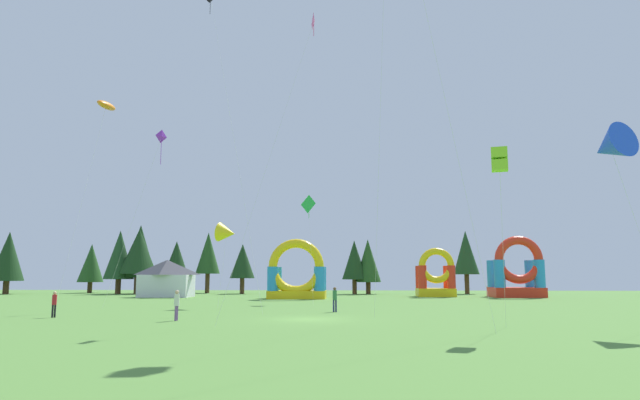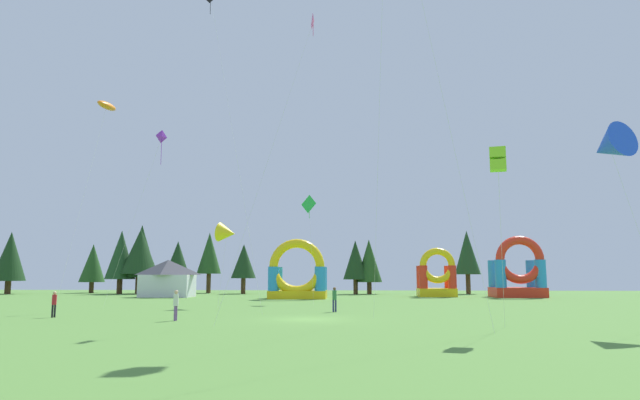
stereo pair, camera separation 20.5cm
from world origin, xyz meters
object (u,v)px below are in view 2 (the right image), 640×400
(kite_lime_box, at_px, (498,160))
(person_left_edge, at_px, (54,302))
(person_near_camera, at_px, (334,297))
(kite_purple_diamond, at_px, (162,140))
(kite_pink_diamond, at_px, (313,25))
(inflatable_blue_arch, at_px, (297,278))
(kite_orange_parafoil, at_px, (107,106))
(festival_tent, at_px, (168,278))
(inflatable_orange_dome, at_px, (518,275))
(inflatable_yellow_castle, at_px, (437,279))
(person_far_side, at_px, (176,302))
(kite_yellow_delta, at_px, (227,233))
(kite_blue_delta, at_px, (609,146))
(kite_green_diamond, at_px, (310,206))

(kite_lime_box, relative_size, person_left_edge, 5.33)
(person_near_camera, bearing_deg, kite_purple_diamond, 155.21)
(kite_pink_diamond, height_order, inflatable_blue_arch, kite_pink_diamond)
(kite_orange_parafoil, relative_size, festival_tent, 2.96)
(kite_purple_diamond, xyz_separation_m, kite_pink_diamond, (13.39, -8.60, 5.75))
(kite_orange_parafoil, distance_m, inflatable_blue_arch, 26.96)
(kite_lime_box, distance_m, inflatable_orange_dome, 42.48)
(inflatable_blue_arch, height_order, festival_tent, inflatable_blue_arch)
(kite_purple_diamond, xyz_separation_m, person_near_camera, (14.66, -4.59, -12.84))
(festival_tent, bearing_deg, kite_orange_parafoil, -85.81)
(inflatable_yellow_castle, xyz_separation_m, inflatable_orange_dome, (9.23, -1.22, 0.45))
(inflatable_yellow_castle, distance_m, festival_tent, 32.01)
(person_left_edge, distance_m, person_far_side, 8.57)
(kite_orange_parafoil, xyz_separation_m, inflatable_yellow_castle, (30.32, 24.26, -14.38))
(kite_pink_diamond, xyz_separation_m, kite_yellow_delta, (-7.86, 9.64, -13.55))
(inflatable_blue_arch, bearing_deg, kite_yellow_delta, -105.71)
(kite_pink_diamond, xyz_separation_m, person_far_side, (-7.66, -3.94, -18.59))
(kite_lime_box, distance_m, kite_orange_parafoil, 33.18)
(person_near_camera, distance_m, festival_tent, 32.21)
(kite_lime_box, relative_size, kite_orange_parafoil, 0.50)
(kite_orange_parafoil, distance_m, inflatable_orange_dome, 47.85)
(kite_pink_diamond, relative_size, festival_tent, 3.52)
(person_far_side, height_order, inflatable_orange_dome, inflatable_orange_dome)
(kite_blue_delta, height_order, kite_green_diamond, kite_blue_delta)
(kite_pink_diamond, bearing_deg, person_left_edge, -172.94)
(kite_green_diamond, xyz_separation_m, person_far_side, (-6.13, -21.53, -8.28))
(inflatable_blue_arch, relative_size, festival_tent, 1.12)
(kite_lime_box, bearing_deg, inflatable_blue_arch, 110.15)
(festival_tent, bearing_deg, kite_lime_box, -53.51)
(kite_purple_diamond, distance_m, inflatable_orange_dome, 42.95)
(person_left_edge, distance_m, inflatable_blue_arch, 29.99)
(inflatable_orange_dome, bearing_deg, person_far_side, -130.80)
(person_far_side, xyz_separation_m, inflatable_blue_arch, (4.19, 29.18, 1.20))
(person_near_camera, bearing_deg, inflatable_yellow_castle, 60.11)
(kite_yellow_delta, distance_m, inflatable_yellow_castle, 30.27)
(kite_purple_diamond, height_order, person_far_side, kite_purple_diamond)
(kite_pink_diamond, height_order, person_far_side, kite_pink_diamond)
(person_far_side, height_order, festival_tent, festival_tent)
(kite_orange_parafoil, bearing_deg, inflatable_blue_arch, 51.72)
(kite_yellow_delta, bearing_deg, kite_pink_diamond, -50.79)
(kite_pink_diamond, distance_m, kite_yellow_delta, 18.39)
(person_far_side, xyz_separation_m, person_near_camera, (8.94, 7.95, 0.00))
(person_left_edge, relative_size, inflatable_blue_arch, 0.25)
(kite_yellow_delta, distance_m, person_far_side, 14.48)
(kite_yellow_delta, distance_m, inflatable_blue_arch, 16.66)
(kite_pink_diamond, height_order, festival_tent, kite_pink_diamond)
(kite_yellow_delta, bearing_deg, kite_purple_diamond, -169.43)
(inflatable_orange_dome, bearing_deg, person_near_camera, -128.10)
(kite_yellow_delta, xyz_separation_m, person_far_side, (0.20, -13.57, -5.04))
(kite_pink_diamond, bearing_deg, inflatable_orange_dome, 54.15)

